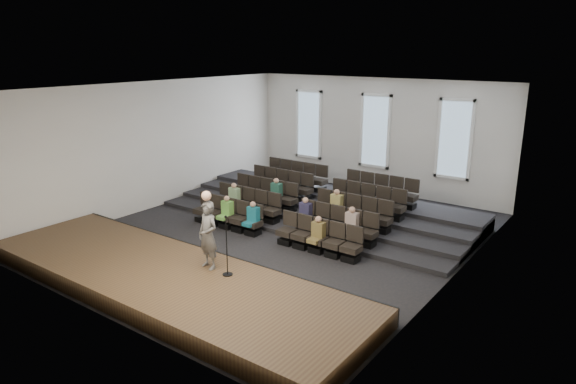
# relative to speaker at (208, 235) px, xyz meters

# --- Properties ---
(ground) EXTENTS (14.00, 14.00, 0.00)m
(ground) POSITION_rel_speaker_xyz_m (-0.80, 4.24, -1.43)
(ground) COLOR black
(ground) RESTS_ON ground
(ceiling) EXTENTS (12.00, 14.00, 0.02)m
(ceiling) POSITION_rel_speaker_xyz_m (-0.80, 4.24, 3.58)
(ceiling) COLOR white
(ceiling) RESTS_ON ground
(wall_back) EXTENTS (12.00, 0.04, 5.00)m
(wall_back) POSITION_rel_speaker_xyz_m (-0.80, 11.26, 1.07)
(wall_back) COLOR silver
(wall_back) RESTS_ON ground
(wall_front) EXTENTS (12.00, 0.04, 5.00)m
(wall_front) POSITION_rel_speaker_xyz_m (-0.80, -2.78, 1.07)
(wall_front) COLOR silver
(wall_front) RESTS_ON ground
(wall_left) EXTENTS (0.04, 14.00, 5.00)m
(wall_left) POSITION_rel_speaker_xyz_m (-6.82, 4.24, 1.07)
(wall_left) COLOR silver
(wall_left) RESTS_ON ground
(wall_right) EXTENTS (0.04, 14.00, 5.00)m
(wall_right) POSITION_rel_speaker_xyz_m (5.22, 4.24, 1.07)
(wall_right) COLOR silver
(wall_right) RESTS_ON ground
(stage) EXTENTS (11.80, 3.60, 0.50)m
(stage) POSITION_rel_speaker_xyz_m (-0.80, -0.86, -1.18)
(stage) COLOR #48351F
(stage) RESTS_ON ground
(stage_lip) EXTENTS (11.80, 0.06, 0.52)m
(stage_lip) POSITION_rel_speaker_xyz_m (-0.80, 0.91, -1.18)
(stage_lip) COLOR black
(stage_lip) RESTS_ON ground
(risers) EXTENTS (11.80, 4.80, 0.60)m
(risers) POSITION_rel_speaker_xyz_m (-0.80, 7.41, -1.23)
(risers) COLOR black
(risers) RESTS_ON ground
(seating_rows) EXTENTS (6.80, 4.70, 1.67)m
(seating_rows) POSITION_rel_speaker_xyz_m (-0.80, 5.78, -0.75)
(seating_rows) COLOR black
(seating_rows) RESTS_ON ground
(windows) EXTENTS (8.44, 0.10, 3.24)m
(windows) POSITION_rel_speaker_xyz_m (-0.80, 11.20, 1.27)
(windows) COLOR white
(windows) RESTS_ON wall_back
(audience) EXTENTS (5.45, 2.64, 1.10)m
(audience) POSITION_rel_speaker_xyz_m (-0.80, 4.56, -0.62)
(audience) COLOR #6FBB4A
(audience) RESTS_ON seating_rows
(speaker) EXTENTS (0.74, 0.55, 1.86)m
(speaker) POSITION_rel_speaker_xyz_m (0.00, 0.00, 0.00)
(speaker) COLOR #53514E
(speaker) RESTS_ON stage
(mic_stand) EXTENTS (0.27, 0.27, 1.63)m
(mic_stand) POSITION_rel_speaker_xyz_m (0.71, -0.05, -0.44)
(mic_stand) COLOR black
(mic_stand) RESTS_ON stage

